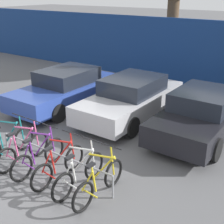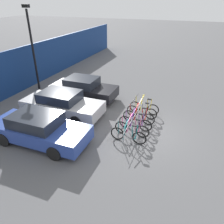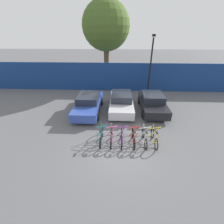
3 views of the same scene
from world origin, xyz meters
TOP-DOWN VIEW (x-y plane):
  - ground_plane at (0.00, 0.00)m, footprint 120.00×120.00m
  - hoarding_wall at (0.00, 9.50)m, footprint 36.00×0.16m
  - bike_rack at (0.34, 0.68)m, footprint 3.54×0.04m
  - bicycle_teal at (-1.16, 0.53)m, footprint 0.68×1.71m
  - bicycle_pink at (-0.58, 0.53)m, footprint 0.68×1.71m
  - bicycle_purple at (-0.00, 0.53)m, footprint 0.68×1.71m
  - bicycle_red at (0.67, 0.53)m, footprint 0.68×1.71m
  - bicycle_white at (1.29, 0.53)m, footprint 0.68×1.71m
  - bicycle_yellow at (1.84, 0.53)m, footprint 0.68×1.71m
  - car_blue at (-2.58, 4.30)m, footprint 1.91×4.57m
  - car_silver at (0.01, 4.74)m, footprint 1.91×4.50m
  - car_black at (2.49, 4.72)m, footprint 1.91×4.25m

SIDE VIEW (x-z plane):
  - ground_plane at x=0.00m, z-range 0.00..0.00m
  - bicycle_teal at x=-1.16m, z-range -0.15..0.90m
  - bicycle_pink at x=-0.58m, z-range -0.15..0.90m
  - bicycle_purple at x=0.00m, z-range -0.15..0.90m
  - bicycle_red at x=0.67m, z-range -0.15..0.90m
  - bicycle_white at x=1.29m, z-range -0.15..0.90m
  - bicycle_yellow at x=1.84m, z-range -0.15..0.90m
  - bike_rack at x=0.34m, z-range 0.20..0.77m
  - car_black at x=2.49m, z-range -0.01..1.39m
  - car_silver at x=0.01m, z-range -0.01..1.39m
  - car_blue at x=-2.58m, z-range -0.01..1.39m
  - hoarding_wall at x=0.00m, z-range 0.00..2.94m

